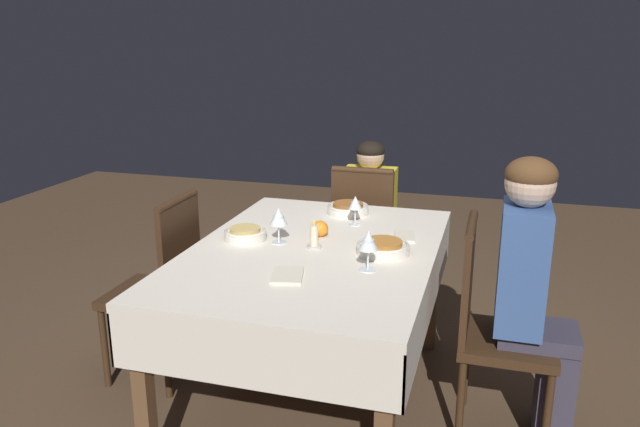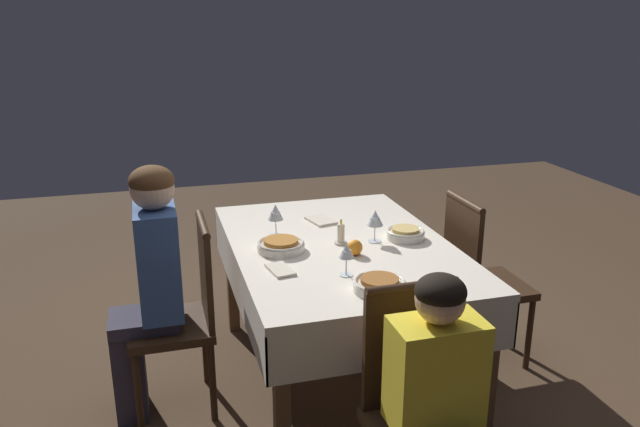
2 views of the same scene
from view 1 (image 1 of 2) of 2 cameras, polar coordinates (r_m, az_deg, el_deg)
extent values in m
plane|color=#4C3826|center=(3.00, -0.55, -16.81)|extent=(8.00, 8.00, 0.00)
cube|color=silver|center=(2.67, -0.60, -3.56)|extent=(1.48, 1.03, 0.04)
cube|color=silver|center=(2.89, -10.33, -4.79)|extent=(1.48, 0.01, 0.20)
cube|color=silver|center=(2.62, 10.21, -7.04)|extent=(1.48, 0.01, 0.20)
cube|color=silver|center=(3.38, 3.04, -1.42)|extent=(0.01, 1.03, 0.20)
cube|color=silver|center=(2.09, -6.63, -13.26)|extent=(0.01, 1.03, 0.20)
cube|color=brown|center=(3.53, -4.32, -5.04)|extent=(0.06, 0.06, 0.71)
cube|color=brown|center=(2.45, -15.79, -15.86)|extent=(0.06, 0.06, 0.71)
cube|color=brown|center=(3.34, 10.17, -6.53)|extent=(0.06, 0.06, 0.71)
cube|color=#382314|center=(2.70, 16.79, -11.17)|extent=(0.38, 0.38, 0.04)
cube|color=#382314|center=(2.60, 13.37, -5.92)|extent=(0.35, 0.03, 0.46)
cylinder|color=#382314|center=(2.52, 13.71, -1.04)|extent=(0.34, 0.04, 0.04)
cylinder|color=#382314|center=(2.68, 20.04, -17.21)|extent=(0.03, 0.03, 0.40)
cylinder|color=#382314|center=(2.96, 19.70, -13.77)|extent=(0.03, 0.03, 0.40)
cylinder|color=#382314|center=(2.67, 12.71, -16.70)|extent=(0.03, 0.03, 0.40)
cylinder|color=#382314|center=(2.95, 13.17, -13.31)|extent=(0.03, 0.03, 0.40)
cube|color=#382314|center=(3.73, 4.36, -2.78)|extent=(0.38, 0.38, 0.04)
cube|color=#382314|center=(3.49, 3.84, 0.23)|extent=(0.03, 0.35, 0.46)
cylinder|color=#382314|center=(3.43, 3.92, 3.94)|extent=(0.04, 0.34, 0.04)
cylinder|color=#382314|center=(3.93, 7.14, -5.29)|extent=(0.03, 0.03, 0.40)
cylinder|color=#382314|center=(3.99, 2.48, -4.84)|extent=(0.03, 0.03, 0.40)
cylinder|color=#382314|center=(3.63, 6.29, -7.12)|extent=(0.03, 0.03, 0.40)
cylinder|color=#382314|center=(3.69, 1.24, -6.59)|extent=(0.03, 0.03, 0.40)
cube|color=#382314|center=(3.12, -15.25, -7.23)|extent=(0.38, 0.38, 0.04)
cube|color=#382314|center=(2.94, -12.69, -3.21)|extent=(0.35, 0.03, 0.46)
cylinder|color=#382314|center=(2.88, -12.97, 1.14)|extent=(0.34, 0.04, 0.04)
cylinder|color=#382314|center=(3.42, -15.92, -9.23)|extent=(0.03, 0.03, 0.40)
cylinder|color=#382314|center=(3.17, -19.08, -11.55)|extent=(0.03, 0.03, 0.40)
cylinder|color=#382314|center=(3.26, -10.95, -10.13)|extent=(0.03, 0.03, 0.40)
cylinder|color=#382314|center=(3.01, -13.84, -12.70)|extent=(0.03, 0.03, 0.40)
cube|color=#383342|center=(2.81, 20.63, -15.09)|extent=(0.22, 0.14, 0.44)
cube|color=#383342|center=(2.68, 19.33, -10.38)|extent=(0.24, 0.31, 0.06)
cube|color=#38568E|center=(2.57, 18.01, -4.69)|extent=(0.30, 0.18, 0.50)
sphere|color=beige|center=(2.48, 18.69, 2.66)|extent=(0.19, 0.19, 0.19)
ellipsoid|color=brown|center=(2.47, 18.76, 3.41)|extent=(0.19, 0.19, 0.13)
cube|color=#282833|center=(3.98, 4.90, -4.62)|extent=(0.14, 0.22, 0.44)
cube|color=#282833|center=(3.82, 4.73, -1.54)|extent=(0.31, 0.24, 0.06)
cube|color=yellow|center=(3.68, 4.54, 1.29)|extent=(0.18, 0.30, 0.37)
sphere|color=#D6A884|center=(3.62, 4.63, 5.31)|extent=(0.16, 0.16, 0.16)
ellipsoid|color=black|center=(3.61, 4.64, 5.75)|extent=(0.16, 0.16, 0.11)
cylinder|color=silver|center=(2.61, 5.78, -3.27)|extent=(0.22, 0.22, 0.04)
torus|color=silver|center=(2.60, 5.80, -2.81)|extent=(0.22, 0.22, 0.01)
cylinder|color=#B2702D|center=(2.60, 5.80, -2.69)|extent=(0.16, 0.16, 0.02)
cylinder|color=white|center=(2.43, 4.38, -5.15)|extent=(0.07, 0.07, 0.00)
cylinder|color=white|center=(2.41, 4.41, -4.21)|extent=(0.01, 0.01, 0.08)
cone|color=white|center=(2.39, 4.45, -2.43)|extent=(0.08, 0.08, 0.08)
cylinder|color=white|center=(2.39, 4.44, -2.78)|extent=(0.05, 0.05, 0.03)
cylinder|color=silver|center=(3.17, 2.57, 0.32)|extent=(0.21, 0.21, 0.04)
torus|color=silver|center=(3.16, 2.58, 0.70)|extent=(0.21, 0.21, 0.01)
cylinder|color=#995B28|center=(3.16, 2.58, 0.81)|extent=(0.15, 0.15, 0.02)
cylinder|color=white|center=(2.98, 3.21, -1.02)|extent=(0.06, 0.06, 0.00)
cylinder|color=white|center=(2.97, 3.23, -0.27)|extent=(0.01, 0.01, 0.08)
cone|color=white|center=(2.95, 3.25, 1.03)|extent=(0.06, 0.06, 0.06)
cylinder|color=white|center=(2.96, 3.24, 0.80)|extent=(0.04, 0.04, 0.03)
cylinder|color=silver|center=(2.79, -6.85, -2.02)|extent=(0.19, 0.19, 0.04)
torus|color=silver|center=(2.78, -6.87, -1.59)|extent=(0.18, 0.18, 0.01)
cylinder|color=tan|center=(2.78, -6.87, -1.47)|extent=(0.13, 0.13, 0.02)
cylinder|color=white|center=(2.74, -3.78, -2.66)|extent=(0.07, 0.07, 0.00)
cylinder|color=white|center=(2.72, -3.79, -1.82)|extent=(0.01, 0.01, 0.08)
cone|color=white|center=(2.70, -3.82, -0.25)|extent=(0.08, 0.08, 0.08)
cylinder|color=white|center=(2.70, -3.82, -0.55)|extent=(0.05, 0.05, 0.03)
cylinder|color=beige|center=(2.67, -0.51, -3.03)|extent=(0.06, 0.06, 0.01)
cylinder|color=beige|center=(2.65, -0.51, -2.02)|extent=(0.04, 0.04, 0.09)
ellipsoid|color=#F9C64C|center=(2.64, -0.51, -0.85)|extent=(0.01, 0.01, 0.03)
sphere|color=orange|center=(2.80, 0.03, -1.40)|extent=(0.07, 0.07, 0.07)
cube|color=beige|center=(2.36, -2.89, -5.69)|extent=(0.19, 0.15, 0.01)
cube|color=beige|center=(2.82, 7.75, -2.07)|extent=(0.17, 0.11, 0.01)
camera|label=2|loc=(5.09, 18.62, 17.37)|focal=35.00mm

